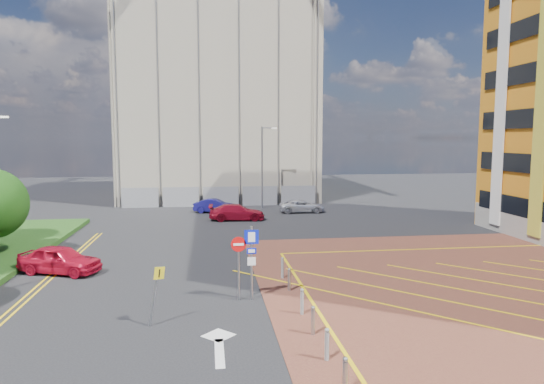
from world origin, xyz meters
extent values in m
plane|color=black|center=(0.00, 0.00, 0.00)|extent=(140.00, 140.00, 0.00)
cube|color=silver|center=(-13.30, 12.00, 8.15)|extent=(0.50, 0.15, 0.12)
cylinder|color=#9EA0A8|center=(4.00, 28.00, 4.00)|extent=(0.16, 0.16, 8.00)
cylinder|color=#9EA0A8|center=(4.60, 28.00, 7.88)|extent=(1.20, 0.10, 0.10)
cube|color=silver|center=(5.20, 28.00, 7.85)|extent=(0.50, 0.15, 0.12)
cylinder|color=#9EA0A8|center=(0.50, 1.00, 1.60)|extent=(0.10, 0.10, 3.20)
cube|color=#0A19BB|center=(0.50, 0.97, 2.75)|extent=(0.60, 0.04, 0.60)
cube|color=white|center=(0.50, 0.94, 2.75)|extent=(0.30, 0.02, 0.42)
cube|color=#0A19BB|center=(0.50, 0.97, 2.15)|extent=(0.40, 0.04, 0.25)
cube|color=white|center=(0.50, 0.94, 2.15)|extent=(0.28, 0.02, 0.14)
cube|color=white|center=(0.50, 0.97, 1.70)|extent=(0.35, 0.04, 0.35)
cylinder|color=#9EA0A8|center=(-0.05, 1.00, 1.35)|extent=(0.08, 0.08, 2.70)
cylinder|color=red|center=(-0.05, 0.97, 2.45)|extent=(0.64, 0.04, 0.64)
cube|color=white|center=(-0.05, 0.94, 2.45)|extent=(0.44, 0.02, 0.10)
cylinder|color=#9EA0A8|center=(-3.32, -1.40, 1.10)|extent=(0.44, 0.08, 2.18)
cube|color=yellow|center=(-3.10, -1.43, 2.00)|extent=(0.39, 0.39, 0.52)
cylinder|color=#9EA0A8|center=(2.30, -7.00, 0.47)|extent=(0.14, 0.14, 0.90)
cylinder|color=black|center=(2.30, -5.00, 0.47)|extent=(0.14, 0.14, 0.90)
cylinder|color=#9EA0A8|center=(2.30, -3.00, 0.47)|extent=(0.14, 0.14, 0.90)
cylinder|color=black|center=(2.30, -1.00, 0.47)|extent=(0.14, 0.14, 0.90)
cylinder|color=#9EA0A8|center=(2.30, 2.00, 0.47)|extent=(0.14, 0.14, 0.90)
cylinder|color=black|center=(2.30, 4.00, 0.47)|extent=(0.14, 0.14, 0.90)
cube|color=gray|center=(0.00, 40.00, 11.00)|extent=(21.20, 19.20, 22.00)
cube|color=yellow|center=(2.00, 42.00, 17.00)|extent=(0.90, 0.90, 34.00)
cube|color=gray|center=(1.00, 30.00, 1.00)|extent=(21.60, 0.06, 2.00)
imported|color=red|center=(-8.87, 6.41, 0.72)|extent=(4.54, 3.06, 1.44)
imported|color=navy|center=(-0.67, 25.75, 0.64)|extent=(4.10, 2.26, 1.28)
imported|color=maroon|center=(1.10, 21.38, 0.68)|extent=(4.76, 2.11, 1.36)
imported|color=silver|center=(7.36, 24.88, 0.59)|extent=(4.24, 2.00, 1.17)
camera|label=1|loc=(-1.29, -19.05, 6.90)|focal=32.00mm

